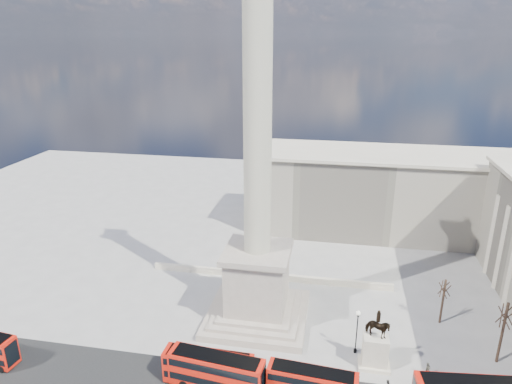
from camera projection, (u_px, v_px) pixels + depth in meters
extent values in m
plane|color=#9C9A94|center=(251.00, 339.00, 60.96)|extent=(180.00, 180.00, 0.00)
cube|color=#A6998A|center=(257.00, 314.00, 65.44)|extent=(14.00, 14.00, 1.00)
cube|color=#A6998A|center=(257.00, 310.00, 65.20)|extent=(12.00, 12.00, 0.50)
cube|color=#A6998A|center=(257.00, 307.00, 65.04)|extent=(10.00, 10.00, 0.50)
cube|color=#A6998A|center=(257.00, 280.00, 63.64)|extent=(8.00, 8.00, 8.00)
cube|color=#A6998A|center=(257.00, 252.00, 62.20)|extent=(9.00, 9.00, 0.80)
cylinder|color=#B2AD94|center=(257.00, 126.00, 56.51)|extent=(3.60, 3.60, 34.00)
cube|color=beige|center=(269.00, 276.00, 75.65)|extent=(40.00, 0.60, 1.10)
cube|color=beige|center=(386.00, 194.00, 92.05)|extent=(50.00, 16.00, 16.00)
cube|color=beige|center=(390.00, 154.00, 89.34)|extent=(51.00, 17.00, 0.60)
cube|color=red|center=(208.00, 368.00, 52.37)|extent=(10.46, 2.63, 3.83)
cube|color=black|center=(209.00, 373.00, 52.60)|extent=(10.05, 2.68, 0.85)
cube|color=black|center=(208.00, 361.00, 52.04)|extent=(10.05, 2.68, 0.85)
cube|color=black|center=(208.00, 354.00, 51.74)|extent=(9.42, 2.37, 0.06)
cylinder|color=black|center=(181.00, 376.00, 53.61)|extent=(1.10, 2.51, 1.04)
cylinder|color=black|center=(233.00, 384.00, 52.37)|extent=(1.10, 2.51, 1.04)
cube|color=red|center=(217.00, 371.00, 51.66)|extent=(11.20, 3.71, 4.05)
cube|color=black|center=(217.00, 377.00, 51.90)|extent=(10.77, 3.72, 0.90)
cube|color=black|center=(216.00, 364.00, 51.31)|extent=(10.77, 3.72, 0.90)
cube|color=black|center=(216.00, 356.00, 50.99)|extent=(10.08, 3.34, 0.06)
cylinder|color=black|center=(188.00, 378.00, 53.26)|extent=(1.38, 2.72, 1.10)
cube|color=red|center=(312.00, 384.00, 50.06)|extent=(10.03, 3.04, 3.64)
cube|color=black|center=(312.00, 377.00, 49.75)|extent=(9.64, 3.07, 0.81)
cube|color=black|center=(313.00, 371.00, 49.46)|extent=(9.03, 2.73, 0.05)
cube|color=black|center=(478.00, 383.00, 46.45)|extent=(11.23, 3.66, 0.07)
cylinder|color=black|center=(0.00, 361.00, 55.99)|extent=(1.25, 2.48, 1.00)
cylinder|color=black|center=(8.00, 363.00, 55.67)|extent=(1.25, 2.48, 1.00)
cylinder|color=black|center=(355.00, 351.00, 58.28)|extent=(0.41, 0.41, 0.47)
cylinder|color=black|center=(357.00, 334.00, 57.44)|extent=(0.15, 0.15, 5.62)
cylinder|color=black|center=(358.00, 315.00, 56.55)|extent=(0.28, 0.28, 0.28)
sphere|color=silver|center=(358.00, 313.00, 56.44)|extent=(0.52, 0.52, 0.52)
cube|color=beige|center=(374.00, 364.00, 55.88)|extent=(3.78, 2.84, 0.47)
cube|color=beige|center=(375.00, 352.00, 55.28)|extent=(3.03, 2.08, 4.16)
imported|color=black|center=(377.00, 328.00, 54.18)|extent=(3.30, 2.23, 2.55)
cylinder|color=black|center=(379.00, 317.00, 53.66)|extent=(0.47, 0.47, 1.13)
sphere|color=black|center=(379.00, 312.00, 53.42)|extent=(0.34, 0.34, 0.34)
cylinder|color=#332319|center=(502.00, 333.00, 55.33)|extent=(0.34, 0.34, 8.44)
cylinder|color=#332319|center=(443.00, 301.00, 63.30)|extent=(0.31, 0.31, 6.82)
imported|color=#2A2A24|center=(428.00, 370.00, 53.97)|extent=(0.82, 0.73, 1.89)
imported|color=#2A2A24|center=(330.00, 378.00, 52.83)|extent=(0.85, 0.96, 1.56)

